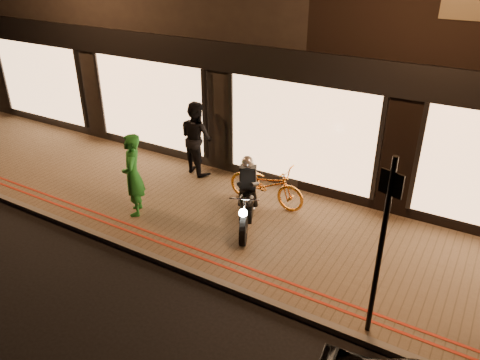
# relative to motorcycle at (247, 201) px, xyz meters

# --- Properties ---
(ground) EXTENTS (90.00, 90.00, 0.00)m
(ground) POSITION_rel_motorcycle_xyz_m (0.26, -1.92, -0.73)
(ground) COLOR black
(ground) RESTS_ON ground
(sidewalk) EXTENTS (50.00, 4.00, 0.12)m
(sidewalk) POSITION_rel_motorcycle_xyz_m (0.26, 0.08, -0.67)
(sidewalk) COLOR brown
(sidewalk) RESTS_ON ground
(kerb_stone) EXTENTS (50.00, 0.14, 0.12)m
(kerb_stone) POSITION_rel_motorcycle_xyz_m (0.26, -1.87, -0.67)
(kerb_stone) COLOR #59544C
(kerb_stone) RESTS_ON ground
(red_kerb_lines) EXTENTS (50.00, 0.26, 0.01)m
(red_kerb_lines) POSITION_rel_motorcycle_xyz_m (0.26, -1.37, -0.61)
(red_kerb_lines) COLOR maroon
(red_kerb_lines) RESTS_ON sidewalk
(motorcycle) EXTENTS (0.93, 1.82, 1.59)m
(motorcycle) POSITION_rel_motorcycle_xyz_m (0.00, 0.00, 0.00)
(motorcycle) COLOR black
(motorcycle) RESTS_ON sidewalk
(sign_post) EXTENTS (0.34, 0.14, 3.00)m
(sign_post) POSITION_rel_motorcycle_xyz_m (3.15, -1.67, 1.06)
(sign_post) COLOR black
(sign_post) RESTS_ON sidewalk
(bicycle_gold) EXTENTS (1.92, 0.70, 1.00)m
(bicycle_gold) POSITION_rel_motorcycle_xyz_m (-0.09, 1.05, -0.11)
(bicycle_gold) COLOR orange
(bicycle_gold) RESTS_ON sidewalk
(person_green) EXTENTS (0.77, 0.82, 1.88)m
(person_green) POSITION_rel_motorcycle_xyz_m (-2.42, -0.78, 0.33)
(person_green) COLOR #207827
(person_green) RESTS_ON sidewalk
(person_dark) EXTENTS (1.13, 1.01, 1.93)m
(person_dark) POSITION_rel_motorcycle_xyz_m (-2.45, 1.66, 0.35)
(person_dark) COLOR black
(person_dark) RESTS_ON sidewalk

